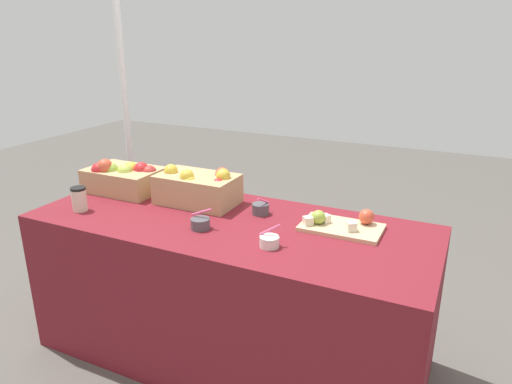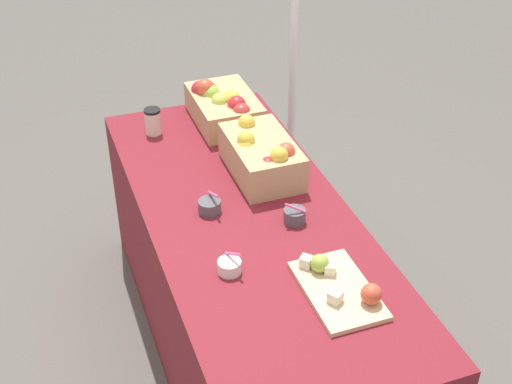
% 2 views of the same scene
% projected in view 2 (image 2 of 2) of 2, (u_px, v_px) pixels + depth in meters
% --- Properties ---
extents(ground_plane, '(10.00, 10.00, 0.00)m').
position_uv_depth(ground_plane, '(250.00, 351.00, 3.11)').
color(ground_plane, '#56514C').
extents(table, '(1.90, 0.76, 0.74)m').
position_uv_depth(table, '(249.00, 288.00, 2.90)').
color(table, maroon).
rests_on(table, ground_plane).
extents(apple_crate_left, '(0.40, 0.27, 0.19)m').
position_uv_depth(apple_crate_left, '(223.00, 106.00, 3.24)').
color(apple_crate_left, tan).
rests_on(apple_crate_left, table).
extents(apple_crate_middle, '(0.41, 0.24, 0.20)m').
position_uv_depth(apple_crate_middle, '(262.00, 156.00, 2.88)').
color(apple_crate_middle, tan).
rests_on(apple_crate_middle, table).
extents(cutting_board_front, '(0.36, 0.21, 0.09)m').
position_uv_depth(cutting_board_front, '(340.00, 286.00, 2.32)').
color(cutting_board_front, '#D1B284').
rests_on(cutting_board_front, table).
extents(sample_bowl_near, '(0.10, 0.09, 0.10)m').
position_uv_depth(sample_bowl_near, '(210.00, 206.00, 2.69)').
color(sample_bowl_near, '#4C4C51').
rests_on(sample_bowl_near, table).
extents(sample_bowl_mid, '(0.09, 0.08, 0.10)m').
position_uv_depth(sample_bowl_mid, '(230.00, 266.00, 2.41)').
color(sample_bowl_mid, silver).
rests_on(sample_bowl_mid, table).
extents(sample_bowl_far, '(0.08, 0.09, 0.10)m').
position_uv_depth(sample_bowl_far, '(295.00, 216.00, 2.64)').
color(sample_bowl_far, '#4C4C51').
rests_on(sample_bowl_far, table).
extents(coffee_cup, '(0.07, 0.07, 0.12)m').
position_uv_depth(coffee_cup, '(153.00, 121.00, 3.16)').
color(coffee_cup, beige).
rests_on(coffee_cup, table).
extents(tent_pole, '(0.04, 0.04, 1.99)m').
position_uv_depth(tent_pole, '(294.00, 26.00, 3.58)').
color(tent_pole, white).
rests_on(tent_pole, ground_plane).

